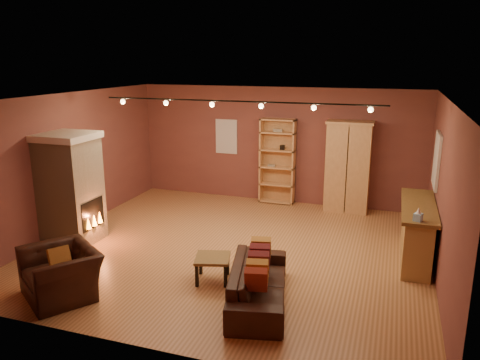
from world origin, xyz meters
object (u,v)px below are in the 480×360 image
(armoire, at_px, (348,167))
(coffee_table, at_px, (213,260))
(armchair, at_px, (60,265))
(fireplace, at_px, (71,189))
(bookcase, at_px, (278,160))
(loveseat, at_px, (259,276))
(bar_counter, at_px, (416,231))

(armoire, height_order, coffee_table, armoire)
(armoire, height_order, armchair, armoire)
(fireplace, relative_size, bookcase, 1.02)
(coffee_table, bearing_deg, loveseat, -24.94)
(fireplace, height_order, loveseat, fireplace)
(bookcase, bearing_deg, fireplace, -129.67)
(bar_counter, relative_size, coffee_table, 3.18)
(loveseat, distance_m, armchair, 2.94)
(bookcase, bearing_deg, coffee_table, -89.26)
(armoire, xyz_separation_m, loveseat, (-0.75, -4.70, -0.65))
(armchair, bearing_deg, fireplace, 157.23)
(coffee_table, bearing_deg, bar_counter, 32.02)
(armoire, xyz_separation_m, armchair, (-3.58, -5.46, -0.57))
(armoire, distance_m, bar_counter, 2.83)
(loveseat, height_order, armchair, armchair)
(fireplace, bearing_deg, armchair, -57.27)
(bar_counter, distance_m, armchair, 5.91)
(bookcase, xyz_separation_m, armchair, (-1.89, -5.62, -0.56))
(bookcase, distance_m, loveseat, 4.99)
(armoire, distance_m, armchair, 6.56)
(bookcase, bearing_deg, bar_counter, -38.75)
(armchair, distance_m, coffee_table, 2.28)
(bookcase, distance_m, coffee_table, 4.50)
(bookcase, bearing_deg, loveseat, -79.05)
(bookcase, bearing_deg, armoire, -5.30)
(armchair, bearing_deg, loveseat, 49.60)
(armoire, bearing_deg, loveseat, -99.01)
(fireplace, xyz_separation_m, armoire, (4.79, 3.58, -0.00))
(loveseat, bearing_deg, armoire, -21.50)
(bar_counter, bearing_deg, armchair, -148.36)
(fireplace, bearing_deg, bookcase, 50.33)
(fireplace, xyz_separation_m, bar_counter, (6.24, 1.22, -0.55))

